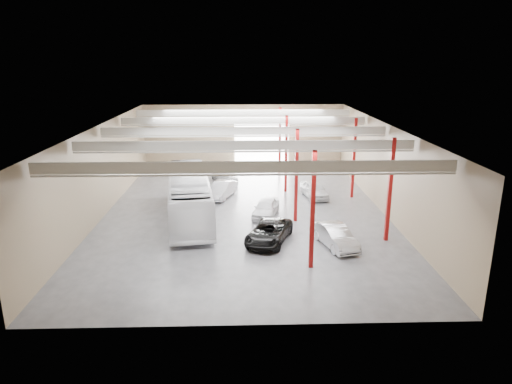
{
  "coord_description": "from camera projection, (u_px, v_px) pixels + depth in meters",
  "views": [
    {
      "loc": [
        -0.18,
        -34.46,
        11.82
      ],
      "look_at": [
        0.83,
        -1.66,
        2.2
      ],
      "focal_mm": 32.0,
      "sensor_mm": 36.0,
      "label": 1
    }
  ],
  "objects": [
    {
      "name": "car_row_a",
      "position": [
        266.0,
        208.0,
        35.4
      ],
      "size": [
        2.62,
        4.34,
        1.38
      ],
      "primitive_type": "imported",
      "rotation": [
        0.0,
        0.0,
        -0.26
      ],
      "color": "white",
      "rests_on": "ground"
    },
    {
      "name": "car_row_b",
      "position": [
        222.0,
        190.0,
        40.28
      ],
      "size": [
        2.78,
        4.5,
        1.4
      ],
      "primitive_type": "imported",
      "rotation": [
        0.0,
        0.0,
        -0.33
      ],
      "color": "silver",
      "rests_on": "ground"
    },
    {
      "name": "coach_bus",
      "position": [
        189.0,
        196.0,
        34.65
      ],
      "size": [
        4.75,
        13.05,
        3.55
      ],
      "primitive_type": "imported",
      "rotation": [
        0.0,
        0.0,
        0.14
      ],
      "color": "white",
      "rests_on": "ground"
    },
    {
      "name": "car_row_c",
      "position": [
        224.0,
        175.0,
        45.26
      ],
      "size": [
        3.15,
        5.34,
        1.45
      ],
      "primitive_type": "imported",
      "rotation": [
        0.0,
        0.0,
        0.24
      ],
      "color": "slate",
      "rests_on": "ground"
    },
    {
      "name": "car_right_near",
      "position": [
        335.0,
        236.0,
        29.69
      ],
      "size": [
        2.62,
        4.58,
        1.43
      ],
      "primitive_type": "imported",
      "rotation": [
        0.0,
        0.0,
        0.27
      ],
      "color": "silver",
      "rests_on": "ground"
    },
    {
      "name": "car_right_far",
      "position": [
        314.0,
        189.0,
        40.27
      ],
      "size": [
        2.37,
        4.37,
        1.41
      ],
      "primitive_type": "imported",
      "rotation": [
        0.0,
        0.0,
        0.18
      ],
      "color": "silver",
      "rests_on": "ground"
    },
    {
      "name": "black_sedan",
      "position": [
        269.0,
        232.0,
        30.41
      ],
      "size": [
        3.84,
        5.45,
        1.38
      ],
      "primitive_type": "imported",
      "rotation": [
        0.0,
        0.0,
        -0.35
      ],
      "color": "black",
      "rests_on": "ground"
    },
    {
      "name": "depot_shell",
      "position": [
        246.0,
        150.0,
        35.45
      ],
      "size": [
        22.12,
        32.12,
        7.06
      ],
      "color": "#48484D",
      "rests_on": "ground"
    }
  ]
}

